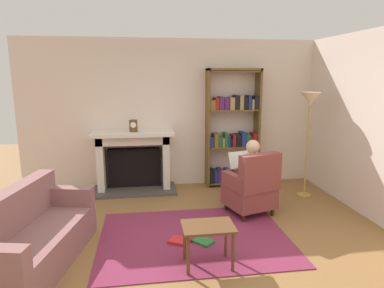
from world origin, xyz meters
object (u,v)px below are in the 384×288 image
at_px(floor_lamp, 310,109).
at_px(sofa_floral, 31,238).
at_px(mantel_clock, 133,126).
at_px(bookshelf, 233,132).
at_px(seated_reader, 248,173).
at_px(side_table, 208,232).
at_px(fireplace, 134,159).
at_px(armchair_reading, 252,187).

bearing_deg(floor_lamp, sofa_floral, -157.79).
distance_m(mantel_clock, sofa_floral, 2.65).
relative_size(bookshelf, floor_lamp, 1.22).
relative_size(mantel_clock, bookshelf, 0.10).
height_order(seated_reader, side_table, seated_reader).
bearing_deg(fireplace, armchair_reading, -38.23).
distance_m(mantel_clock, floor_lamp, 2.99).
bearing_deg(armchair_reading, seated_reader, -90.00).
bearing_deg(sofa_floral, armchair_reading, -58.64).
height_order(fireplace, floor_lamp, floor_lamp).
distance_m(armchair_reading, side_table, 1.56).
xyz_separation_m(fireplace, armchair_reading, (1.76, -1.38, -0.15)).
relative_size(armchair_reading, floor_lamp, 0.54).
bearing_deg(seated_reader, bookshelf, -112.34).
xyz_separation_m(bookshelf, seated_reader, (-0.11, -1.31, -0.40)).
bearing_deg(side_table, bookshelf, 70.03).
bearing_deg(bookshelf, armchair_reading, -92.85).
bearing_deg(mantel_clock, fireplace, 98.35).
distance_m(bookshelf, side_table, 2.93).
xyz_separation_m(mantel_clock, bookshelf, (1.81, 0.14, -0.18)).
bearing_deg(side_table, armchair_reading, 54.51).
height_order(mantel_clock, floor_lamp, floor_lamp).
height_order(bookshelf, side_table, bookshelf).
bearing_deg(seated_reader, sofa_floral, 3.93).
relative_size(fireplace, mantel_clock, 7.02).
bearing_deg(floor_lamp, mantel_clock, 167.31).
bearing_deg(mantel_clock, side_table, -71.92).
height_order(armchair_reading, seated_reader, seated_reader).
distance_m(fireplace, bookshelf, 1.88).
height_order(bookshelf, sofa_floral, bookshelf).
height_order(seated_reader, sofa_floral, seated_reader).
height_order(fireplace, sofa_floral, fireplace).
xyz_separation_m(sofa_floral, floor_lamp, (3.96, 1.62, 1.20)).
xyz_separation_m(seated_reader, sofa_floral, (-2.77, -1.10, -0.30)).
height_order(fireplace, bookshelf, bookshelf).
distance_m(fireplace, mantel_clock, 0.63).
height_order(mantel_clock, armchair_reading, mantel_clock).
xyz_separation_m(armchair_reading, floor_lamp, (1.16, 0.63, 1.09)).
xyz_separation_m(fireplace, side_table, (0.85, -2.66, -0.18)).
height_order(armchair_reading, sofa_floral, armchair_reading).
bearing_deg(fireplace, bookshelf, 1.08).
bearing_deg(side_table, floor_lamp, 42.71).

